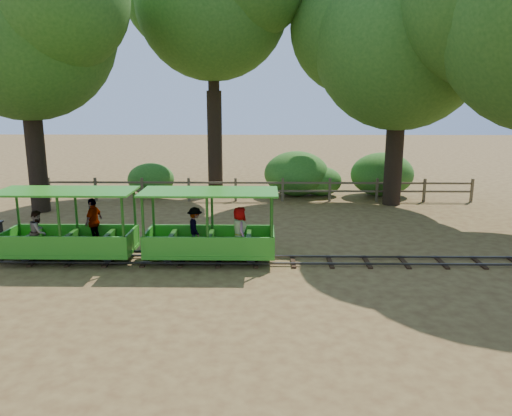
{
  "coord_description": "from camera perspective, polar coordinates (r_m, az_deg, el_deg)",
  "views": [
    {
      "loc": [
        0.21,
        -12.85,
        4.42
      ],
      "look_at": [
        -0.01,
        0.5,
        1.4
      ],
      "focal_mm": 35.0,
      "sensor_mm": 36.0,
      "label": 1
    }
  ],
  "objects": [
    {
      "name": "shrub_mid_e",
      "position": [
        22.61,
        7.39,
        3.06
      ],
      "size": [
        1.89,
        1.46,
        1.31
      ],
      "primitive_type": "ellipsoid",
      "color": "#2D6B1E",
      "rests_on": "ground"
    },
    {
      "name": "oak_nw",
      "position": [
        21.03,
        -25.08,
        18.97
      ],
      "size": [
        8.24,
        7.25,
        10.07
      ],
      "color": "#2D2116",
      "rests_on": "ground"
    },
    {
      "name": "track",
      "position": [
        13.57,
        0.01,
        -5.95
      ],
      "size": [
        22.0,
        1.0,
        0.1
      ],
      "color": "#3F3D3A",
      "rests_on": "ground"
    },
    {
      "name": "shrub_mid_w",
      "position": [
        22.46,
        4.63,
        3.95
      ],
      "size": [
        2.89,
        2.22,
        2.0
      ],
      "primitive_type": "ellipsoid",
      "color": "#2D6B1E",
      "rests_on": "ground"
    },
    {
      "name": "fence",
      "position": [
        21.2,
        0.36,
        2.31
      ],
      "size": [
        18.1,
        0.1,
        1.0
      ],
      "color": "brown",
      "rests_on": "ground"
    },
    {
      "name": "ground",
      "position": [
        13.59,
        0.01,
        -6.23
      ],
      "size": [
        90.0,
        90.0,
        0.0
      ],
      "primitive_type": "plane",
      "color": "olive",
      "rests_on": "ground"
    },
    {
      "name": "shrub_east",
      "position": [
        23.03,
        14.21,
        3.75
      ],
      "size": [
        2.81,
        2.16,
        1.95
      ],
      "primitive_type": "ellipsoid",
      "color": "#2D6B1E",
      "rests_on": "ground"
    },
    {
      "name": "carriage_rear",
      "position": [
        13.42,
        -5.06,
        -3.01
      ],
      "size": [
        3.6,
        1.47,
        1.87
      ],
      "color": "#309520",
      "rests_on": "track"
    },
    {
      "name": "shrub_west",
      "position": [
        23.03,
        -11.91,
        3.25
      ],
      "size": [
        2.1,
        1.62,
        1.46
      ],
      "primitive_type": "ellipsoid",
      "color": "#2D6B1E",
      "rests_on": "ground"
    },
    {
      "name": "carriage_front",
      "position": [
        14.36,
        -20.53,
        -2.7
      ],
      "size": [
        3.6,
        1.54,
        1.87
      ],
      "color": "#309520",
      "rests_on": "track"
    },
    {
      "name": "oak_ne",
      "position": [
        21.24,
        16.13,
        18.64
      ],
      "size": [
        8.49,
        7.47,
        9.82
      ],
      "color": "#2D2116",
      "rests_on": "ground"
    }
  ]
}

